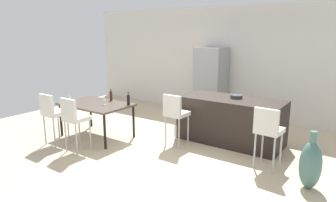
% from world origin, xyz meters
% --- Properties ---
extents(ground_plane, '(10.00, 10.00, 0.00)m').
position_xyz_m(ground_plane, '(0.00, 0.00, 0.00)').
color(ground_plane, '#C6B28E').
extents(back_wall, '(10.00, 0.12, 2.90)m').
position_xyz_m(back_wall, '(0.00, 2.79, 1.45)').
color(back_wall, silver).
rests_on(back_wall, ground_plane).
extents(kitchen_island, '(2.07, 0.91, 0.92)m').
position_xyz_m(kitchen_island, '(0.64, 0.77, 0.46)').
color(kitchen_island, black).
rests_on(kitchen_island, ground_plane).
extents(bar_chair_left, '(0.41, 0.41, 1.05)m').
position_xyz_m(bar_chair_left, '(-0.17, -0.07, 0.70)').
color(bar_chair_left, silver).
rests_on(bar_chair_left, ground_plane).
extents(bar_chair_middle, '(0.43, 0.43, 1.05)m').
position_xyz_m(bar_chair_middle, '(1.64, -0.07, 0.70)').
color(bar_chair_middle, silver).
rests_on(bar_chair_middle, ground_plane).
extents(dining_table, '(1.48, 0.95, 0.74)m').
position_xyz_m(dining_table, '(-1.86, -0.58, 0.68)').
color(dining_table, '#4C4238').
rests_on(dining_table, ground_plane).
extents(dining_chair_near, '(0.41, 0.41, 1.05)m').
position_xyz_m(dining_chair_near, '(-2.20, -1.42, 0.70)').
color(dining_chair_near, silver).
rests_on(dining_chair_near, ground_plane).
extents(dining_chair_far, '(0.41, 0.41, 1.05)m').
position_xyz_m(dining_chair_far, '(-1.53, -1.42, 0.70)').
color(dining_chair_far, silver).
rests_on(dining_chair_far, ground_plane).
extents(wine_bottle_inner, '(0.06, 0.06, 0.26)m').
position_xyz_m(wine_bottle_inner, '(-1.80, -0.19, 0.84)').
color(wine_bottle_inner, '#471E19').
rests_on(wine_bottle_inner, dining_table).
extents(wine_bottle_end, '(0.06, 0.06, 0.28)m').
position_xyz_m(wine_bottle_end, '(-1.19, -0.29, 0.85)').
color(wine_bottle_end, black).
rests_on(wine_bottle_end, dining_table).
extents(wine_glass_left, '(0.07, 0.07, 0.17)m').
position_xyz_m(wine_glass_left, '(-2.40, -0.84, 0.86)').
color(wine_glass_left, silver).
rests_on(wine_glass_left, dining_table).
extents(wine_glass_middle, '(0.07, 0.07, 0.17)m').
position_xyz_m(wine_glass_middle, '(-1.63, -0.56, 0.86)').
color(wine_glass_middle, silver).
rests_on(wine_glass_middle, dining_table).
extents(refrigerator, '(0.72, 0.68, 1.84)m').
position_xyz_m(refrigerator, '(-0.64, 2.35, 0.92)').
color(refrigerator, '#939699').
rests_on(refrigerator, ground_plane).
extents(fruit_bowl, '(0.24, 0.24, 0.07)m').
position_xyz_m(fruit_bowl, '(0.70, 0.85, 0.96)').
color(fruit_bowl, '#333338').
rests_on(fruit_bowl, kitchen_island).
extents(floor_vase, '(0.31, 0.31, 0.87)m').
position_xyz_m(floor_vase, '(2.37, -0.37, 0.37)').
color(floor_vase, '#47706B').
rests_on(floor_vase, ground_plane).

